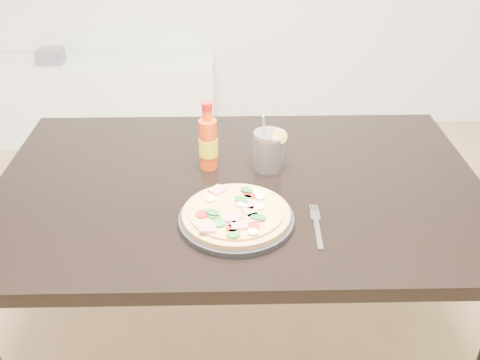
{
  "coord_description": "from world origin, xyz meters",
  "views": [
    {
      "loc": [
        -0.0,
        -1.02,
        1.56
      ],
      "look_at": [
        0.02,
        0.17,
        0.83
      ],
      "focal_mm": 40.0,
      "sensor_mm": 36.0,
      "label": 1
    }
  ],
  "objects_px": {
    "dining_table": "(239,206)",
    "hot_sauce_bottle": "(208,143)",
    "plate": "(236,219)",
    "pizza": "(236,213)",
    "cola_cup": "(268,151)",
    "media_console": "(101,101)",
    "fork": "(317,225)"
  },
  "relations": [
    {
      "from": "media_console",
      "to": "hot_sauce_bottle",
      "type": "bearing_deg",
      "value": -66.63
    },
    {
      "from": "dining_table",
      "to": "media_console",
      "type": "distance_m",
      "value": 2.0
    },
    {
      "from": "fork",
      "to": "media_console",
      "type": "height_order",
      "value": "fork"
    },
    {
      "from": "dining_table",
      "to": "hot_sauce_bottle",
      "type": "relative_size",
      "value": 6.65
    },
    {
      "from": "hot_sauce_bottle",
      "to": "cola_cup",
      "type": "relative_size",
      "value": 1.17
    },
    {
      "from": "plate",
      "to": "fork",
      "type": "xyz_separation_m",
      "value": [
        0.2,
        -0.02,
        -0.01
      ]
    },
    {
      "from": "media_console",
      "to": "pizza",
      "type": "bearing_deg",
      "value": -67.7
    },
    {
      "from": "dining_table",
      "to": "plate",
      "type": "relative_size",
      "value": 4.72
    },
    {
      "from": "plate",
      "to": "fork",
      "type": "bearing_deg",
      "value": -5.65
    },
    {
      "from": "plate",
      "to": "fork",
      "type": "height_order",
      "value": "plate"
    },
    {
      "from": "dining_table",
      "to": "plate",
      "type": "bearing_deg",
      "value": -93.24
    },
    {
      "from": "plate",
      "to": "pizza",
      "type": "relative_size",
      "value": 1.07
    },
    {
      "from": "hot_sauce_bottle",
      "to": "media_console",
      "type": "distance_m",
      "value": 1.94
    },
    {
      "from": "hot_sauce_bottle",
      "to": "fork",
      "type": "relative_size",
      "value": 1.12
    },
    {
      "from": "fork",
      "to": "plate",
      "type": "bearing_deg",
      "value": 177.01
    },
    {
      "from": "plate",
      "to": "media_console",
      "type": "bearing_deg",
      "value": 112.31
    },
    {
      "from": "plate",
      "to": "pizza",
      "type": "distance_m",
      "value": 0.02
    },
    {
      "from": "hot_sauce_bottle",
      "to": "cola_cup",
      "type": "distance_m",
      "value": 0.18
    },
    {
      "from": "pizza",
      "to": "fork",
      "type": "bearing_deg",
      "value": -5.24
    },
    {
      "from": "pizza",
      "to": "hot_sauce_bottle",
      "type": "relative_size",
      "value": 1.31
    },
    {
      "from": "pizza",
      "to": "fork",
      "type": "relative_size",
      "value": 1.47
    },
    {
      "from": "plate",
      "to": "hot_sauce_bottle",
      "type": "distance_m",
      "value": 0.3
    },
    {
      "from": "cola_cup",
      "to": "fork",
      "type": "bearing_deg",
      "value": -70.4
    },
    {
      "from": "pizza",
      "to": "dining_table",
      "type": "bearing_deg",
      "value": 86.94
    },
    {
      "from": "dining_table",
      "to": "hot_sauce_bottle",
      "type": "xyz_separation_m",
      "value": [
        -0.09,
        0.09,
        0.17
      ]
    },
    {
      "from": "pizza",
      "to": "cola_cup",
      "type": "bearing_deg",
      "value": 70.22
    },
    {
      "from": "cola_cup",
      "to": "fork",
      "type": "distance_m",
      "value": 0.32
    },
    {
      "from": "pizza",
      "to": "media_console",
      "type": "distance_m",
      "value": 2.2
    },
    {
      "from": "pizza",
      "to": "media_console",
      "type": "bearing_deg",
      "value": 112.3
    },
    {
      "from": "dining_table",
      "to": "pizza",
      "type": "relative_size",
      "value": 5.06
    },
    {
      "from": "cola_cup",
      "to": "plate",
      "type": "bearing_deg",
      "value": -109.98
    },
    {
      "from": "dining_table",
      "to": "fork",
      "type": "relative_size",
      "value": 7.42
    }
  ]
}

